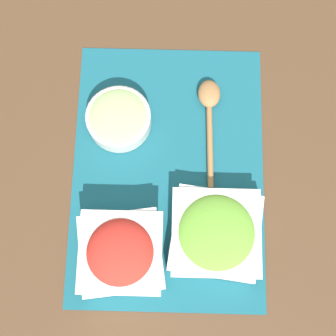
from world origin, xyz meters
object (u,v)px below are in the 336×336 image
lettuce_bowl (216,233)px  cucumber_bowl (119,118)px  tomato_bowl (121,253)px  wooden_spoon (209,107)px

lettuce_bowl → cucumber_bowl: size_ratio=1.41×
tomato_bowl → cucumber_bowl: bearing=4.3°
lettuce_bowl → wooden_spoon: size_ratio=0.80×
tomato_bowl → wooden_spoon: size_ratio=0.73×
lettuce_bowl → wooden_spoon: 0.26m
lettuce_bowl → wooden_spoon: lettuce_bowl is taller
cucumber_bowl → wooden_spoon: cucumber_bowl is taller
lettuce_bowl → wooden_spoon: bearing=2.5°
lettuce_bowl → tomato_bowl: 0.18m
cucumber_bowl → wooden_spoon: bearing=-79.2°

